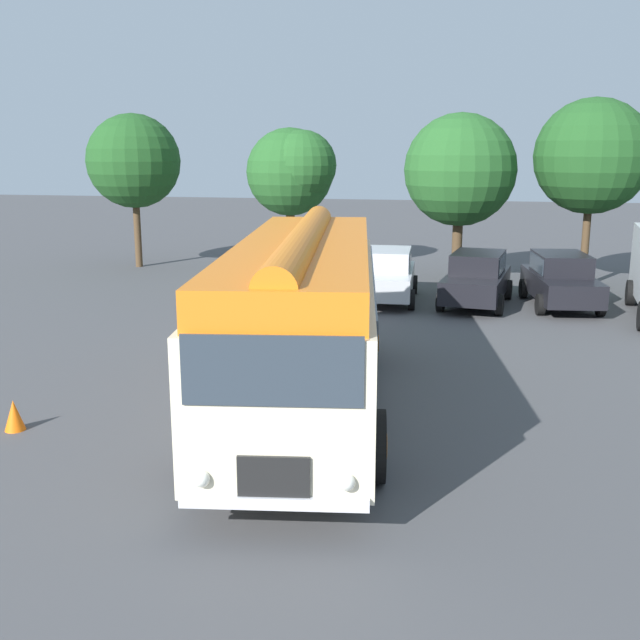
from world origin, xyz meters
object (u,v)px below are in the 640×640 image
Objects in this scene: car_near_left at (299,276)px; car_mid_right at (477,278)px; vintage_bus at (304,312)px; car_far_right at (561,280)px; car_mid_left at (386,275)px; traffic_cone at (14,415)px.

car_mid_right is at bearing 6.36° from car_near_left.
vintage_bus reaches higher than car_far_right.
car_far_right is at bearing 6.36° from car_mid_right.
car_mid_left reaches higher than traffic_cone.
traffic_cone is (-5.15, -12.77, -0.57)m from car_mid_left.
car_mid_left is at bearing 177.02° from car_mid_right.
car_far_right is at bearing 50.61° from traffic_cone.
car_near_left is 7.94× the size of traffic_cone.
car_mid_left is 5.46m from car_far_right.
vintage_bus is 18.80× the size of traffic_cone.
vintage_bus is at bearing 23.43° from traffic_cone.
car_mid_left is 2.88m from car_mid_right.
car_far_right is at bearing 6.36° from car_near_left.
car_mid_left is (0.37, 10.70, -1.05)m from vintage_bus.
traffic_cone is (-4.78, -2.07, -1.62)m from vintage_bus.
vintage_bus is 2.35× the size of car_mid_right.
car_near_left is at bearing 78.57° from traffic_cone.
car_mid_left and car_mid_right have the same top height.
car_mid_left is 0.97× the size of car_mid_right.
car_far_right is at bearing 1.44° from car_mid_left.
vintage_bus is at bearing -76.66° from car_near_left.
vintage_bus is at bearing -91.96° from car_mid_left.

